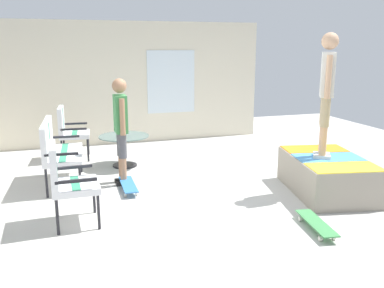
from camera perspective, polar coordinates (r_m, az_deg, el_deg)
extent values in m
cube|color=beige|center=(6.29, 2.36, -7.20)|extent=(12.00, 12.00, 0.10)
cube|color=beige|center=(9.49, -8.37, 8.24)|extent=(0.20, 6.00, 2.67)
cube|color=silver|center=(9.57, -2.88, 8.49)|extent=(0.03, 1.10, 1.40)
cube|color=gray|center=(6.54, 17.96, -4.07)|extent=(1.73, 1.29, 0.54)
cube|color=yellow|center=(6.02, 20.17, -3.01)|extent=(0.68, 1.05, 0.01)
cube|color=#4C99D8|center=(6.47, 18.14, -1.74)|extent=(0.68, 1.05, 0.01)
cube|color=orange|center=(6.93, 16.37, -0.64)|extent=(0.68, 1.05, 0.01)
cylinder|color=#B2B2B7|center=(6.30, 14.14, -2.18)|extent=(1.48, 0.34, 0.05)
cube|color=gray|center=(6.94, 24.31, -3.88)|extent=(1.64, 1.04, 0.45)
cylinder|color=black|center=(6.35, -15.03, -4.86)|extent=(0.04, 0.04, 0.44)
cylinder|color=black|center=(7.48, -14.96, -2.12)|extent=(0.04, 0.04, 0.44)
cylinder|color=black|center=(6.38, -19.26, -5.08)|extent=(0.04, 0.04, 0.44)
cylinder|color=black|center=(7.50, -18.55, -2.32)|extent=(0.04, 0.04, 0.44)
cube|color=silver|center=(6.86, -17.08, -1.40)|extent=(1.28, 0.62, 0.08)
cube|color=#338C66|center=(6.85, -17.10, -1.06)|extent=(1.21, 0.17, 0.00)
cube|color=silver|center=(6.81, -19.22, 0.85)|extent=(1.25, 0.15, 0.50)
cube|color=#338C66|center=(6.81, -19.22, 0.85)|extent=(0.10, 0.09, 0.46)
cube|color=black|center=(6.23, -17.42, -1.35)|extent=(0.07, 0.47, 0.04)
cube|color=black|center=(7.41, -16.96, 0.95)|extent=(0.07, 0.47, 0.04)
cylinder|color=black|center=(8.14, -14.03, -0.82)|extent=(0.04, 0.04, 0.44)
cylinder|color=black|center=(8.67, -13.99, 0.03)|extent=(0.04, 0.04, 0.44)
cylinder|color=black|center=(8.17, -17.32, -0.99)|extent=(0.04, 0.04, 0.44)
cylinder|color=black|center=(8.69, -17.09, -0.13)|extent=(0.04, 0.04, 0.44)
cube|color=silver|center=(8.36, -15.72, 1.27)|extent=(0.66, 0.60, 0.08)
cube|color=#338C66|center=(8.35, -15.74, 1.55)|extent=(0.59, 0.15, 0.00)
cube|color=silver|center=(8.32, -17.46, 3.14)|extent=(0.62, 0.13, 0.50)
cube|color=#338C66|center=(8.32, -17.46, 3.14)|extent=(0.11, 0.09, 0.46)
cube|color=black|center=(8.04, -15.87, 1.97)|extent=(0.08, 0.47, 0.04)
cube|color=black|center=(8.61, -15.71, 2.70)|extent=(0.08, 0.47, 0.04)
cylinder|color=black|center=(5.15, -12.64, -9.05)|extent=(0.04, 0.04, 0.44)
cylinder|color=black|center=(5.65, -13.25, -7.04)|extent=(0.04, 0.04, 0.44)
cylinder|color=black|center=(5.13, -17.92, -9.48)|extent=(0.04, 0.04, 0.44)
cylinder|color=black|center=(5.64, -18.04, -7.41)|extent=(0.04, 0.04, 0.44)
cube|color=silver|center=(5.30, -15.64, -5.59)|extent=(0.63, 0.56, 0.08)
cube|color=#338C66|center=(5.29, -15.67, -5.16)|extent=(0.58, 0.11, 0.00)
cube|color=silver|center=(5.21, -18.41, -2.76)|extent=(0.62, 0.09, 0.50)
cube|color=#338C66|center=(5.21, -18.41, -2.76)|extent=(0.10, 0.09, 0.46)
cube|color=black|center=(4.98, -15.55, -4.88)|extent=(0.05, 0.47, 0.04)
cube|color=black|center=(5.53, -15.92, -3.08)|extent=(0.05, 0.47, 0.04)
cylinder|color=black|center=(7.68, -9.23, -1.01)|extent=(0.06, 0.06, 0.55)
cylinder|color=black|center=(7.75, -9.16, -2.88)|extent=(0.44, 0.44, 0.03)
cylinder|color=slate|center=(7.61, -9.31, 1.07)|extent=(0.90, 0.90, 0.02)
cube|color=black|center=(6.71, -9.29, -5.34)|extent=(0.11, 0.24, 0.05)
cylinder|color=#9E7051|center=(6.65, -9.36, -3.53)|extent=(0.10, 0.10, 0.39)
cylinder|color=#4C4C51|center=(6.54, -9.49, -0.24)|extent=(0.13, 0.13, 0.39)
cube|color=black|center=(6.87, -9.50, -4.90)|extent=(0.11, 0.24, 0.05)
cylinder|color=#9E7051|center=(6.81, -9.58, -3.13)|extent=(0.10, 0.10, 0.39)
cylinder|color=#4C4C51|center=(6.71, -9.70, 0.09)|extent=(0.13, 0.13, 0.39)
cube|color=#3F8C4C|center=(6.53, -9.76, 4.09)|extent=(0.32, 0.18, 0.58)
sphere|color=#9E7051|center=(6.48, -9.91, 7.86)|extent=(0.22, 0.22, 0.22)
cylinder|color=#9E7051|center=(6.34, -9.49, 3.64)|extent=(0.08, 0.08, 0.55)
cylinder|color=#9E7051|center=(6.73, -10.00, 4.17)|extent=(0.08, 0.08, 0.55)
cube|color=silver|center=(6.34, 17.34, -1.69)|extent=(0.22, 0.26, 0.05)
cylinder|color=tan|center=(6.29, 17.48, 0.38)|extent=(0.10, 0.10, 0.42)
cylinder|color=tan|center=(6.21, 17.75, 4.16)|extent=(0.13, 0.13, 0.42)
cube|color=silver|center=(6.51, 17.28, -1.31)|extent=(0.22, 0.26, 0.05)
cylinder|color=tan|center=(6.45, 17.42, 0.71)|extent=(0.10, 0.10, 0.42)
cylinder|color=tan|center=(6.38, 17.68, 4.39)|extent=(0.13, 0.13, 0.42)
cube|color=silver|center=(6.24, 18.05, 9.00)|extent=(0.37, 0.32, 0.62)
sphere|color=tan|center=(6.23, 18.36, 13.21)|extent=(0.24, 0.24, 0.24)
cylinder|color=tan|center=(6.04, 18.14, 8.69)|extent=(0.08, 0.08, 0.59)
cylinder|color=tan|center=(6.44, 17.95, 8.95)|extent=(0.08, 0.08, 0.59)
cube|color=#3372B2|center=(6.45, -8.72, -5.45)|extent=(0.80, 0.21, 0.02)
cylinder|color=silver|center=(6.75, -8.36, -5.19)|extent=(0.06, 0.03, 0.06)
cylinder|color=silver|center=(6.73, -9.71, -5.29)|extent=(0.06, 0.03, 0.06)
cylinder|color=silver|center=(6.22, -7.61, -6.77)|extent=(0.06, 0.03, 0.06)
cylinder|color=silver|center=(6.20, -9.07, -6.89)|extent=(0.06, 0.03, 0.06)
cube|color=#3F8C4C|center=(5.27, 16.64, -10.26)|extent=(0.82, 0.32, 0.02)
cylinder|color=silver|center=(5.56, 16.10, -9.69)|extent=(0.06, 0.04, 0.06)
cylinder|color=silver|center=(5.50, 14.57, -9.87)|extent=(0.06, 0.04, 0.06)
cylinder|color=silver|center=(5.11, 18.78, -12.02)|extent=(0.06, 0.04, 0.06)
cylinder|color=silver|center=(5.04, 17.13, -12.26)|extent=(0.06, 0.04, 0.06)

